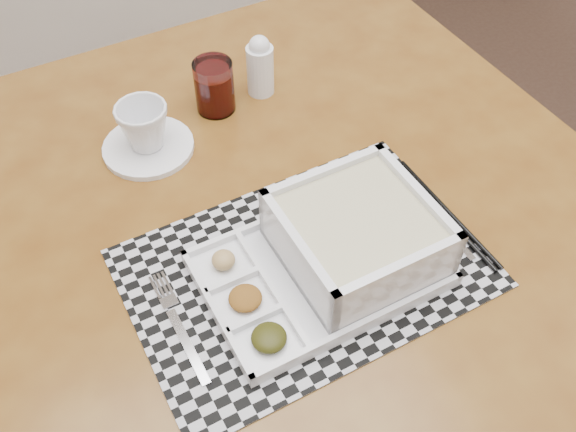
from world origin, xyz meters
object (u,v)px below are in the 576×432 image
(cup, at_px, (144,127))
(serving_tray, at_px, (347,245))
(dining_table, at_px, (271,251))
(creamer_bottle, at_px, (260,66))
(juice_glass, at_px, (214,88))

(cup, bearing_deg, serving_tray, -51.60)
(dining_table, height_order, creamer_bottle, creamer_bottle)
(cup, relative_size, creamer_bottle, 0.74)
(dining_table, relative_size, cup, 14.48)
(serving_tray, relative_size, creamer_bottle, 3.03)
(dining_table, height_order, juice_glass, juice_glass)
(serving_tray, xyz_separation_m, juice_glass, (-0.07, 0.39, 0.00))
(serving_tray, height_order, juice_glass, serving_tray)
(cup, height_order, creamer_bottle, creamer_bottle)
(dining_table, xyz_separation_m, cup, (-0.14, 0.21, 0.13))
(dining_table, distance_m, serving_tray, 0.19)
(serving_tray, xyz_separation_m, creamer_bottle, (0.02, 0.41, 0.01))
(dining_table, bearing_deg, juice_glass, 90.33)
(cup, relative_size, juice_glass, 0.90)
(dining_table, relative_size, serving_tray, 3.53)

